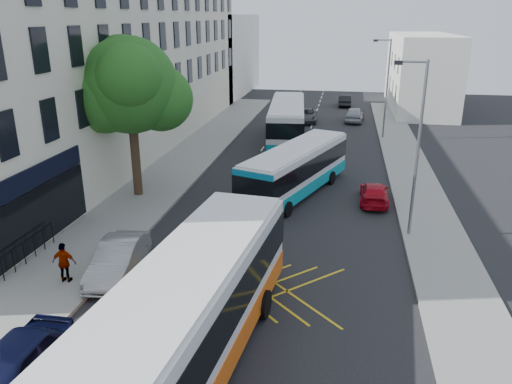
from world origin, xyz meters
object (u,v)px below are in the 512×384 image
at_px(red_hatchback, 374,193).
at_px(distant_car_dark, 344,100).
at_px(bus_far, 287,121).
at_px(distant_car_silver, 355,114).
at_px(parked_car_silver, 119,259).
at_px(pedestrian_far, 64,263).
at_px(bus_mid, 296,170).
at_px(parked_car_blue, 11,372).
at_px(bus_near, 186,319).
at_px(distant_car_grey, 306,115).
at_px(street_tree, 129,87).
at_px(lamp_far, 386,84).
at_px(lamp_near, 416,141).

bearing_deg(red_hatchback, distant_car_dark, -84.86).
relative_size(bus_far, distant_car_silver, 2.80).
xyz_separation_m(bus_far, parked_car_silver, (-4.00, -23.47, -1.02)).
xyz_separation_m(distant_car_dark, pedestrian_far, (-10.21, -42.99, 0.32)).
relative_size(bus_mid, red_hatchback, 2.69).
distance_m(parked_car_blue, distant_car_silver, 41.00).
height_order(bus_near, distant_car_grey, bus_near).
xyz_separation_m(red_hatchback, distant_car_dark, (-1.94, 31.62, 0.08)).
xyz_separation_m(street_tree, lamp_far, (14.71, 17.03, -1.68)).
distance_m(bus_far, parked_car_blue, 30.62).
distance_m(lamp_far, distant_car_grey, 10.13).
height_order(red_hatchback, distant_car_grey, distant_car_grey).
xyz_separation_m(lamp_near, pedestrian_far, (-13.48, -7.01, -3.66)).
xyz_separation_m(distant_car_grey, distant_car_silver, (4.71, 0.85, 0.10)).
xyz_separation_m(lamp_far, bus_far, (-7.79, -2.44, -2.88)).
distance_m(lamp_near, distant_car_silver, 27.45).
height_order(street_tree, lamp_near, street_tree).
bearing_deg(parked_car_blue, pedestrian_far, 106.37).
distance_m(lamp_near, lamp_far, 20.00).
relative_size(bus_near, pedestrian_far, 7.70).
xyz_separation_m(bus_far, parked_car_blue, (-3.96, -30.35, -0.95)).
xyz_separation_m(bus_far, red_hatchback, (6.47, -13.20, -1.18)).
height_order(distant_car_grey, distant_car_silver, distant_car_silver).
xyz_separation_m(red_hatchback, pedestrian_far, (-12.15, -11.37, 0.41)).
height_order(red_hatchback, distant_car_dark, distant_car_dark).
bearing_deg(distant_car_dark, lamp_near, 92.96).
distance_m(lamp_far, pedestrian_far, 30.41).
height_order(red_hatchback, pedestrian_far, pedestrian_far).
relative_size(lamp_far, bus_near, 0.64).
bearing_deg(parked_car_silver, red_hatchback, 38.25).
xyz_separation_m(lamp_near, distant_car_grey, (-6.92, 26.23, -3.99)).
bearing_deg(parked_car_silver, bus_far, 74.13).
bearing_deg(parked_car_blue, bus_mid, 71.19).
bearing_deg(red_hatchback, parked_car_blue, 60.33).
relative_size(lamp_far, distant_car_grey, 1.77).
relative_size(parked_car_blue, distant_car_dark, 1.18).
bearing_deg(street_tree, lamp_far, 49.19).
bearing_deg(distant_car_grey, bus_mid, -90.18).
relative_size(street_tree, lamp_far, 1.10).
relative_size(red_hatchback, distant_car_silver, 0.90).
bearing_deg(bus_near, bus_far, 96.64).
bearing_deg(bus_far, parked_car_silver, -104.75).
height_order(lamp_near, pedestrian_far, lamp_near).
height_order(lamp_near, distant_car_grey, lamp_near).
bearing_deg(pedestrian_far, red_hatchback, -139.93).
xyz_separation_m(lamp_near, distant_car_silver, (-2.21, 27.08, -3.89)).
height_order(distant_car_silver, distant_car_dark, distant_car_silver).
bearing_deg(lamp_near, red_hatchback, 106.92).
relative_size(bus_far, pedestrian_far, 7.32).
relative_size(lamp_near, distant_car_dark, 2.07).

